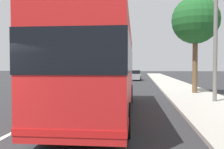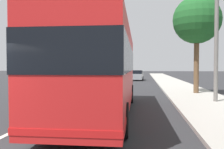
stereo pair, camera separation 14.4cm
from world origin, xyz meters
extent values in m
cube|color=#B2ADA3|center=(10.00, -7.32, 0.07)|extent=(110.00, 3.60, 0.14)
cube|color=silver|center=(10.00, 0.00, 0.00)|extent=(110.00, 0.16, 0.01)
cube|color=red|center=(6.22, -2.21, 1.90)|extent=(10.33, 2.72, 3.11)
cube|color=black|center=(6.22, -2.21, 2.33)|extent=(10.37, 2.76, 1.01)
cube|color=red|center=(6.22, -2.21, 0.60)|extent=(10.36, 2.75, 0.16)
cylinder|color=black|center=(9.48, -1.00, 0.50)|extent=(1.01, 0.33, 1.00)
cylinder|color=black|center=(9.53, -3.25, 0.50)|extent=(1.01, 0.33, 1.00)
cylinder|color=black|center=(2.90, -1.17, 0.50)|extent=(1.01, 0.33, 1.00)
cylinder|color=black|center=(2.96, -3.42, 0.50)|extent=(1.01, 0.33, 1.00)
cube|color=gray|center=(32.15, -2.96, 0.58)|extent=(4.36, 1.91, 0.80)
cube|color=black|center=(32.08, -2.95, 1.23)|extent=(2.04, 1.66, 0.50)
cylinder|color=black|center=(33.59, -2.25, 0.32)|extent=(0.65, 0.25, 0.64)
cylinder|color=black|center=(33.52, -3.80, 0.32)|extent=(0.65, 0.25, 0.64)
cylinder|color=black|center=(30.77, -2.12, 0.32)|extent=(0.65, 0.25, 0.64)
cylinder|color=black|center=(30.70, -3.66, 0.32)|extent=(0.65, 0.25, 0.64)
cube|color=#2D7238|center=(26.19, 2.03, 0.56)|extent=(4.55, 2.09, 0.75)
cube|color=black|center=(26.32, 2.04, 1.21)|extent=(2.51, 1.82, 0.55)
cylinder|color=black|center=(24.78, 1.11, 0.32)|extent=(0.65, 0.26, 0.64)
cylinder|color=black|center=(24.68, 2.77, 0.32)|extent=(0.65, 0.26, 0.64)
cylinder|color=black|center=(27.71, 1.29, 0.32)|extent=(0.65, 0.26, 0.64)
cylinder|color=black|center=(27.61, 2.95, 0.32)|extent=(0.65, 0.26, 0.64)
cube|color=silver|center=(35.43, 2.05, 0.55)|extent=(4.28, 1.72, 0.75)
cube|color=black|center=(35.35, 2.05, 1.19)|extent=(2.14, 1.58, 0.53)
cylinder|color=black|center=(34.02, 1.27, 0.32)|extent=(0.64, 0.22, 0.64)
cylinder|color=black|center=(34.02, 2.82, 0.32)|extent=(0.64, 0.22, 0.64)
cylinder|color=black|center=(36.84, 1.28, 0.32)|extent=(0.64, 0.22, 0.64)
cylinder|color=black|center=(36.84, 2.83, 0.32)|extent=(0.64, 0.22, 0.64)
cylinder|color=brown|center=(14.09, -7.69, 2.16)|extent=(0.35, 0.35, 4.31)
sphere|color=#1E5B26|center=(14.09, -7.69, 5.32)|extent=(3.36, 3.36, 3.36)
cylinder|color=slate|center=(9.82, -7.83, 3.81)|extent=(0.21, 0.21, 7.63)
camera|label=1|loc=(-3.81, -3.86, 2.00)|focal=38.90mm
camera|label=2|loc=(-3.79, -4.00, 2.00)|focal=38.90mm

